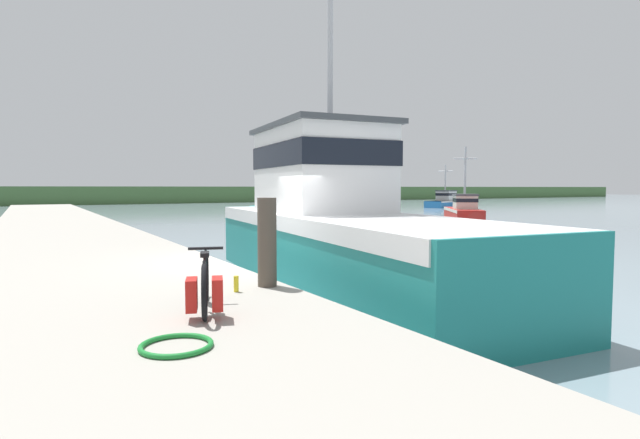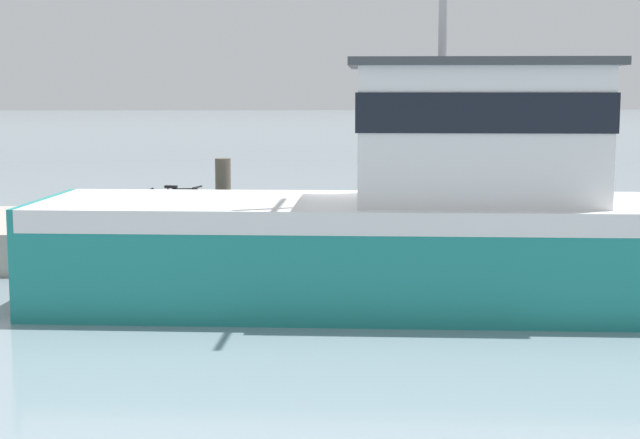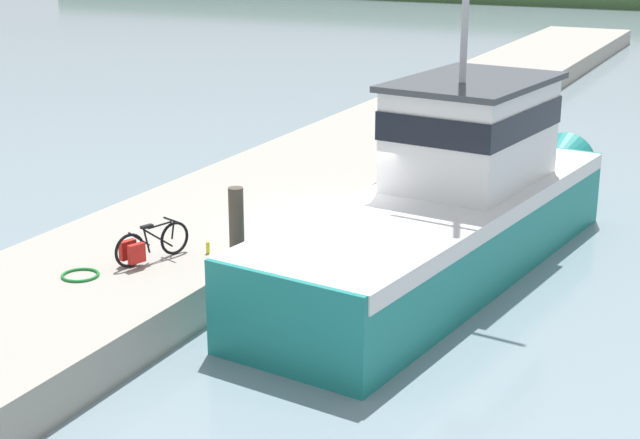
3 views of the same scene
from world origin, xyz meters
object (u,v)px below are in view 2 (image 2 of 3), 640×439
at_px(fishing_boat_main, 431,216).
at_px(water_bottle_on_curb, 216,220).
at_px(mooring_post, 223,195).
at_px(bicycle_touring, 169,205).

bearing_deg(fishing_boat_main, water_bottle_on_curb, -130.37).
height_order(fishing_boat_main, mooring_post, fishing_boat_main).
distance_m(bicycle_touring, mooring_post, 1.73).
bearing_deg(bicycle_touring, water_bottle_on_curb, 70.44).
bearing_deg(mooring_post, water_bottle_on_curb, -164.20).
xyz_separation_m(bicycle_touring, water_bottle_on_curb, (0.74, 0.94, -0.21)).
relative_size(fishing_boat_main, water_bottle_on_curb, 56.48).
height_order(mooring_post, water_bottle_on_curb, mooring_post).
xyz_separation_m(mooring_post, water_bottle_on_curb, (-0.55, -0.16, -0.55)).
bearing_deg(water_bottle_on_curb, bicycle_touring, -128.31).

